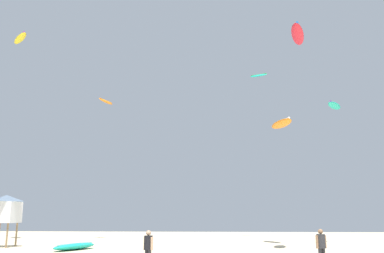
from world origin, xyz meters
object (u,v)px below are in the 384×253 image
(kite_aloft_3, at_px, (20,38))
(kite_aloft_0, at_px, (334,106))
(person_midground, at_px, (321,245))
(person_foreground, at_px, (148,246))
(lifeguard_tower, at_px, (5,208))
(kite_aloft_6, at_px, (106,101))
(kite_grounded_near, at_px, (75,246))
(kite_aloft_1, at_px, (281,124))
(kite_aloft_4, at_px, (297,34))
(kite_aloft_2, at_px, (259,75))

(kite_aloft_3, bearing_deg, kite_aloft_0, -5.15)
(person_midground, height_order, kite_aloft_0, kite_aloft_0)
(person_foreground, height_order, lifeguard_tower, lifeguard_tower)
(kite_aloft_3, bearing_deg, kite_aloft_6, 18.69)
(kite_grounded_near, distance_m, kite_aloft_3, 27.88)
(kite_aloft_0, bearing_deg, person_foreground, -125.18)
(kite_grounded_near, xyz_separation_m, kite_aloft_0, (21.66, 8.77, 12.58))
(kite_aloft_0, xyz_separation_m, kite_aloft_1, (-5.18, -0.50, -1.80))
(person_foreground, relative_size, lifeguard_tower, 0.42)
(kite_aloft_4, bearing_deg, person_foreground, -130.33)
(person_midground, distance_m, kite_aloft_6, 34.14)
(lifeguard_tower, relative_size, kite_aloft_2, 1.80)
(kite_aloft_0, height_order, kite_aloft_3, kite_aloft_3)
(person_foreground, relative_size, kite_aloft_0, 0.56)
(kite_grounded_near, bearing_deg, kite_aloft_0, 22.04)
(person_foreground, xyz_separation_m, lifeguard_tower, (-14.47, 13.79, 2.04))
(kite_aloft_4, bearing_deg, kite_grounded_near, 179.18)
(kite_aloft_0, bearing_deg, kite_aloft_1, -174.43)
(kite_aloft_4, distance_m, kite_aloft_6, 24.82)
(kite_aloft_2, xyz_separation_m, kite_aloft_4, (1.37, -20.35, -3.81))
(person_midground, distance_m, kite_aloft_3, 41.19)
(kite_grounded_near, height_order, lifeguard_tower, lifeguard_tower)
(person_foreground, xyz_separation_m, kite_aloft_4, (9.35, 11.02, 15.23))
(kite_grounded_near, distance_m, kite_aloft_1, 21.36)
(lifeguard_tower, bearing_deg, kite_aloft_4, -6.63)
(lifeguard_tower, xyz_separation_m, kite_aloft_4, (23.83, -2.77, 13.19))
(lifeguard_tower, distance_m, kite_aloft_0, 30.86)
(person_midground, distance_m, kite_aloft_1, 20.73)
(person_foreground, bearing_deg, kite_aloft_3, -103.85)
(person_foreground, height_order, kite_aloft_1, kite_aloft_1)
(person_foreground, bearing_deg, kite_aloft_1, -168.86)
(kite_aloft_1, relative_size, kite_aloft_4, 1.04)
(person_foreground, distance_m, kite_aloft_6, 31.72)
(person_midground, bearing_deg, person_foreground, -107.77)
(lifeguard_tower, xyz_separation_m, kite_aloft_3, (-5.17, 9.28, 19.37))
(kite_grounded_near, distance_m, kite_aloft_4, 23.25)
(person_midground, bearing_deg, kite_aloft_0, 134.59)
(person_foreground, relative_size, person_midground, 0.98)
(kite_grounded_near, relative_size, kite_aloft_0, 1.53)
(kite_aloft_0, height_order, kite_aloft_4, kite_aloft_4)
(person_midground, relative_size, kite_aloft_2, 0.77)
(kite_grounded_near, relative_size, kite_aloft_3, 1.34)
(kite_aloft_0, distance_m, kite_aloft_4, 10.74)
(kite_grounded_near, height_order, kite_aloft_3, kite_aloft_3)
(kite_grounded_near, height_order, kite_aloft_2, kite_aloft_2)
(kite_aloft_3, xyz_separation_m, kite_aloft_6, (9.41, 3.18, -6.84))
(lifeguard_tower, relative_size, kite_aloft_1, 1.00)
(kite_aloft_2, height_order, kite_aloft_6, kite_aloft_2)
(kite_grounded_near, xyz_separation_m, kite_aloft_3, (-12.10, 11.81, 22.16))
(person_midground, relative_size, kite_aloft_1, 0.43)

